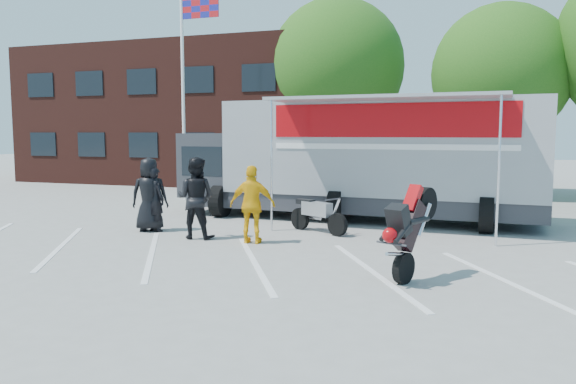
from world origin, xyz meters
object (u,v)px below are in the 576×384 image
Objects in this scene: tree_left at (337,67)px; transporter_truck at (363,220)px; tree_mid at (501,73)px; flagpole at (189,68)px; stunt_bike_rider at (420,277)px; spectator_hivis at (252,205)px; spectator_leather_c at (196,198)px; spectator_leather_a at (149,195)px; parked_motorcycle at (318,233)px; spectator_leather_b at (155,199)px.

tree_left is 10.84m from transporter_truck.
tree_mid is 9.99m from transporter_truck.
flagpole is 14.20m from stunt_bike_rider.
stunt_bike_rider is 0.99× the size of spectator_hivis.
spectator_leather_c is (4.08, -7.07, -4.05)m from flagpole.
flagpole is 4.11× the size of spectator_leather_a.
stunt_bike_rider is 4.57m from spectator_hivis.
tree_mid is 0.69× the size of transporter_truck.
flagpole is 12.31m from tree_mid.
tree_mid is 12.32m from parked_motorcycle.
tree_mid is at bearing 106.49° from stunt_bike_rider.
tree_left is at bearing -119.88° from spectator_leather_a.
spectator_leather_a is (-7.28, 2.50, 0.97)m from stunt_bike_rider.
spectator_leather_c is at bearing 151.38° from parked_motorcycle.
transporter_truck is at bearing -164.05° from spectator_leather_a.
tree_mid is at bearing -149.00° from spectator_leather_a.
flagpole is 4.00× the size of spectator_leather_c.
spectator_hivis is (5.64, -7.19, -4.13)m from flagpole.
flagpole reaches higher than spectator_leather_c.
flagpole reaches higher than spectator_leather_b.
stunt_bike_rider is 0.94× the size of spectator_leather_a.
spectator_leather_a is (-4.27, -1.23, 0.97)m from parked_motorcycle.
spectator_leather_b is at bearing 134.12° from parked_motorcycle.
stunt_bike_rider is at bearing -96.24° from tree_mid.
spectator_leather_b is at bearing -20.62° from spectator_hivis.
spectator_hivis is at bearing 170.69° from spectator_leather_c.
tree_left is (4.24, 6.00, 0.51)m from flagpole.
tree_mid is at bearing -108.33° from spectator_leather_b.
flagpole is at bearing -156.03° from tree_mid.
flagpole is 0.72× the size of transporter_truck.
transporter_truck is 6.29m from spectator_leather_a.
spectator_leather_b is 1.60m from spectator_leather_c.
flagpole reaches higher than spectator_leather_a.
flagpole reaches higher than tree_mid.
flagpole is 9.11m from spectator_leather_c.
tree_left is 14.05m from spectator_hivis.
stunt_bike_rider is 7.76m from spectator_leather_a.
spectator_leather_b is at bearing -24.64° from spectator_leather_c.
spectator_leather_b is (-4.77, -3.77, 0.85)m from transporter_truck.
spectator_leather_b is 3.13m from spectator_hivis.
parked_motorcycle is at bearing -145.02° from spectator_leather_b.
transporter_truck is 4.83m from spectator_hivis.
tree_left reaches higher than flagpole.
tree_left is 4.44× the size of spectator_leather_a.
tree_mid reaches higher than transporter_truck.
spectator_leather_c is (1.50, -0.53, 0.15)m from spectator_leather_b.
parked_motorcycle is 1.16× the size of spectator_leather_b.
spectator_leather_c is 1.09× the size of spectator_hivis.
spectator_hivis reaches higher than stunt_bike_rider.
stunt_bike_rider is (2.36, -6.29, 0.00)m from transporter_truck.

